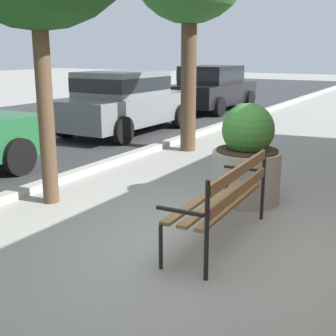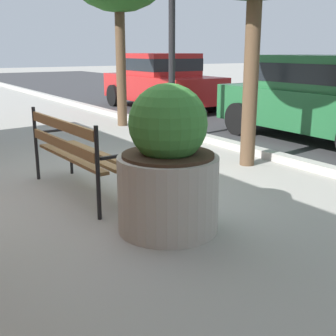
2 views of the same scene
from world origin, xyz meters
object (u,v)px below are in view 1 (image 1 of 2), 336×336
concrete_planter (247,159)px  parked_car_black (212,87)px  park_bench (225,195)px  parked_car_grey (125,100)px

concrete_planter → parked_car_black: 10.05m
park_bench → parked_car_grey: bearing=44.3°
park_bench → parked_car_black: parked_car_black is taller
concrete_planter → parked_car_grey: bearing=52.0°
concrete_planter → parked_car_black: parked_car_black is taller
park_bench → parked_car_black: bearing=25.6°
parked_car_grey → parked_car_black: same height
parked_car_grey → parked_car_black: size_ratio=1.00×
park_bench → parked_car_grey: (5.11, 4.98, 0.30)m
parked_car_black → park_bench: bearing=-154.4°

